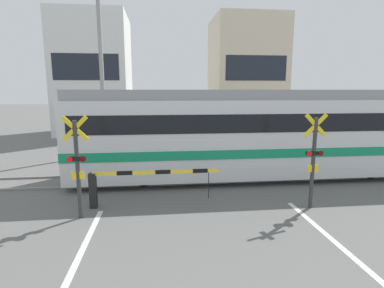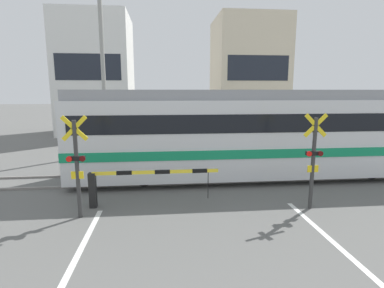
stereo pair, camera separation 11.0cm
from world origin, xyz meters
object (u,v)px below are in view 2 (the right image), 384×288
crossing_barrier_far (227,146)px  crossing_signal_right (313,157)px  crossing_signal_left (77,163)px  commuter_train (258,132)px  crossing_barrier_near (127,181)px  pedestrian (188,135)px

crossing_barrier_far → crossing_signal_right: (1.21, -5.96, 0.75)m
crossing_signal_left → commuter_train: bearing=28.9°
crossing_barrier_near → crossing_signal_right: size_ratio=1.37×
crossing_barrier_near → pedestrian: size_ratio=2.34×
commuter_train → crossing_barrier_near: bearing=-151.5°
crossing_signal_left → pedestrian: crossing_signal_left is taller
crossing_barrier_far → crossing_signal_left: crossing_signal_left is taller
crossing_barrier_near → commuter_train: bearing=28.5°
crossing_signal_left → pedestrian: bearing=66.7°
crossing_signal_left → crossing_signal_right: bearing=0.0°
crossing_barrier_near → pedestrian: 8.27m
crossing_barrier_far → crossing_signal_right: crossing_signal_right is taller
commuter_train → crossing_signal_right: (0.59, -3.30, -0.31)m
crossing_barrier_near → crossing_signal_right: 5.46m
commuter_train → pedestrian: (-2.28, 5.29, -0.90)m
commuter_train → crossing_barrier_far: 2.93m
crossing_barrier_far → crossing_signal_left: 8.05m
pedestrian → crossing_signal_right: bearing=-71.5°
crossing_barrier_near → crossing_barrier_far: size_ratio=1.00×
crossing_barrier_near → crossing_signal_left: crossing_signal_left is taller
crossing_signal_left → crossing_signal_right: size_ratio=1.00×
commuter_train → pedestrian: bearing=113.4°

